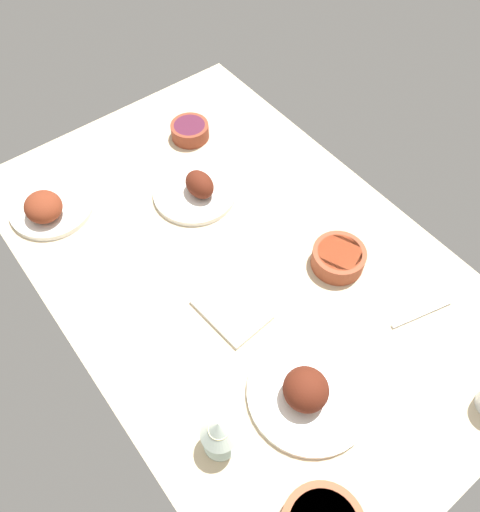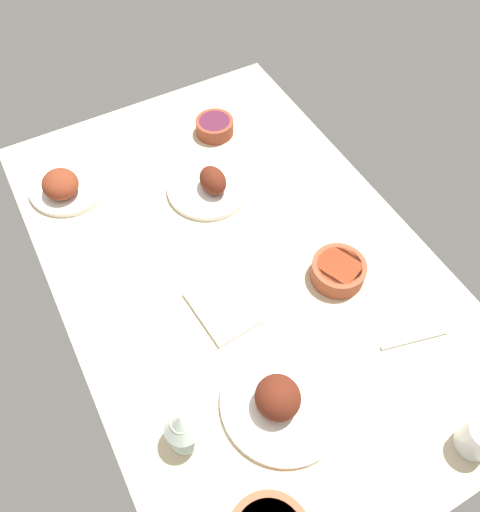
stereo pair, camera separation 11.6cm
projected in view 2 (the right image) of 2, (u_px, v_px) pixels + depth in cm
name	position (u px, v px, depth cm)	size (l,w,h in cm)	color
dining_table	(240.00, 265.00, 131.67)	(140.00, 90.00, 4.00)	#C6B28E
plate_far_side	(210.00, 185.00, 141.69)	(23.08, 23.08, 8.37)	white
plate_center_main	(281.00, 400.00, 106.68)	(27.28, 27.28, 9.94)	white
plate_near_viewer	(65.00, 185.00, 141.30)	(22.65, 22.65, 8.19)	white
bowl_onions	(215.00, 126.00, 154.98)	(11.44, 11.44, 4.64)	brown
bowl_sauce	(338.00, 271.00, 124.89)	(13.37, 13.37, 5.21)	brown
wine_glass	(182.00, 424.00, 96.76)	(7.60, 7.60, 14.00)	silver
water_tumbler	(479.00, 438.00, 100.43)	(7.23, 7.23, 9.30)	silver
folded_napkin	(222.00, 307.00, 121.61)	(16.81, 12.13, 1.20)	white
fork_loose	(414.00, 340.00, 117.04)	(16.54, 0.90, 0.80)	silver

